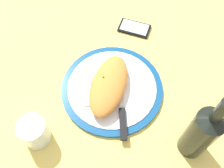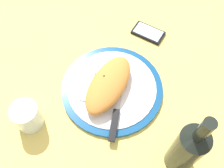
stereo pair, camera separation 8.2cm
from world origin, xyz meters
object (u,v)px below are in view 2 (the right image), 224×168
(fork, at_px, (89,85))
(smartphone, at_px, (148,33))
(calzone, at_px, (108,84))
(water_glass, at_px, (28,117))
(wine_bottle, at_px, (187,149))
(plate, at_px, (112,88))
(knife, at_px, (116,115))

(fork, xyz_separation_m, smartphone, (-0.28, 0.13, -0.01))
(calzone, xyz_separation_m, water_glass, (0.17, -0.19, -0.00))
(calzone, distance_m, fork, 0.07)
(calzone, xyz_separation_m, smartphone, (-0.27, 0.07, -0.04))
(wine_bottle, bearing_deg, water_glass, -87.74)
(calzone, bearing_deg, wine_bottle, 58.41)
(plate, bearing_deg, smartphone, 167.78)
(plate, xyz_separation_m, knife, (0.09, 0.04, 0.01))
(plate, relative_size, water_glass, 3.69)
(smartphone, bearing_deg, calzone, -13.70)
(plate, relative_size, fork, 2.15)
(plate, distance_m, calzone, 0.04)
(plate, bearing_deg, calzone, -48.24)
(knife, xyz_separation_m, wine_bottle, (0.07, 0.20, 0.09))
(knife, relative_size, water_glass, 2.71)
(calzone, relative_size, knife, 0.99)
(plate, distance_m, wine_bottle, 0.31)
(plate, xyz_separation_m, wine_bottle, (0.16, 0.24, 0.11))
(knife, xyz_separation_m, water_glass, (0.09, -0.24, 0.02))
(plate, xyz_separation_m, water_glass, (0.18, -0.20, 0.03))
(smartphone, distance_m, water_glass, 0.52)
(smartphone, bearing_deg, water_glass, -30.10)
(plate, bearing_deg, water_glass, -47.98)
(knife, bearing_deg, wine_bottle, 70.28)
(calzone, height_order, knife, calzone)
(knife, bearing_deg, calzone, -149.04)
(fork, bearing_deg, water_glass, -37.57)
(plate, relative_size, smartphone, 2.61)
(calzone, xyz_separation_m, wine_bottle, (0.16, 0.25, 0.07))
(smartphone, bearing_deg, plate, -12.22)
(water_glass, bearing_deg, knife, 110.53)
(calzone, height_order, smartphone, calzone)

